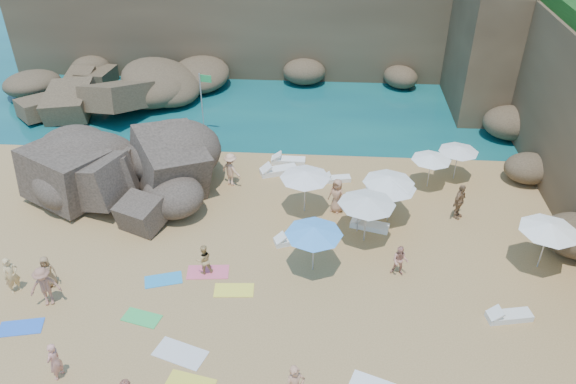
# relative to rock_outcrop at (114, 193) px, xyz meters

# --- Properties ---
(ground) EXTENTS (120.00, 120.00, 0.00)m
(ground) POSITION_rel_rock_outcrop_xyz_m (7.29, -5.26, 0.00)
(ground) COLOR tan
(ground) RESTS_ON ground
(seawater) EXTENTS (120.00, 120.00, 0.00)m
(seawater) POSITION_rel_rock_outcrop_xyz_m (7.29, 24.74, 0.00)
(seawater) COLOR #0C4751
(seawater) RESTS_ON ground
(cliff_back) EXTENTS (44.00, 8.00, 8.00)m
(cliff_back) POSITION_rel_rock_outcrop_xyz_m (9.29, 19.74, 4.00)
(cliff_back) COLOR brown
(cliff_back) RESTS_ON ground
(cliff_corner) EXTENTS (10.00, 12.00, 8.00)m
(cliff_corner) POSITION_rel_rock_outcrop_xyz_m (24.29, 14.74, 4.00)
(cliff_corner) COLOR brown
(cliff_corner) RESTS_ON ground
(rock_promontory) EXTENTS (12.00, 7.00, 2.00)m
(rock_promontory) POSITION_rel_rock_outcrop_xyz_m (-3.71, 10.74, 0.00)
(rock_promontory) COLOR brown
(rock_promontory) RESTS_ON ground
(marina_masts) EXTENTS (3.10, 0.10, 6.00)m
(marina_masts) POSITION_rel_rock_outcrop_xyz_m (-9.21, 24.74, 3.00)
(marina_masts) COLOR white
(marina_masts) RESTS_ON ground
(rock_outcrop) EXTENTS (9.91, 8.76, 3.28)m
(rock_outcrop) POSITION_rel_rock_outcrop_xyz_m (0.00, 0.00, 0.00)
(rock_outcrop) COLOR brown
(rock_outcrop) RESTS_ON ground
(flag_pole) EXTENTS (0.76, 0.19, 3.91)m
(flag_pole) POSITION_rel_rock_outcrop_xyz_m (3.55, 7.06, 2.49)
(flag_pole) COLOR silver
(flag_pole) RESTS_ON ground
(parasol_0) EXTENTS (2.47, 2.47, 2.33)m
(parasol_0) POSITION_rel_rock_outcrop_xyz_m (10.02, -0.90, 2.14)
(parasol_0) COLOR silver
(parasol_0) RESTS_ON ground
(parasol_1) EXTENTS (2.48, 2.48, 2.35)m
(parasol_1) POSITION_rel_rock_outcrop_xyz_m (14.00, -1.09, 2.15)
(parasol_1) COLOR silver
(parasol_1) RESTS_ON ground
(parasol_2) EXTENTS (2.11, 2.11, 2.00)m
(parasol_2) POSITION_rel_rock_outcrop_xyz_m (18.01, 2.71, 1.83)
(parasol_2) COLOR silver
(parasol_2) RESTS_ON ground
(parasol_3) EXTENTS (2.08, 2.08, 1.96)m
(parasol_3) POSITION_rel_rock_outcrop_xyz_m (16.45, 1.77, 1.80)
(parasol_3) COLOR silver
(parasol_3) RESTS_ON ground
(parasol_5) EXTENTS (2.38, 2.38, 2.25)m
(parasol_5) POSITION_rel_rock_outcrop_xyz_m (14.09, -1.43, 2.07)
(parasol_5) COLOR silver
(parasol_5) RESTS_ON ground
(parasol_7) EXTENTS (2.00, 2.00, 1.90)m
(parasol_7) POSITION_rel_rock_outcrop_xyz_m (13.85, -0.55, 1.74)
(parasol_7) COLOR silver
(parasol_7) RESTS_ON ground
(parasol_8) EXTENTS (2.50, 2.50, 2.37)m
(parasol_8) POSITION_rel_rock_outcrop_xyz_m (20.39, -4.42, 2.17)
(parasol_8) COLOR silver
(parasol_8) RESTS_ON ground
(parasol_9) EXTENTS (2.01, 2.01, 1.91)m
(parasol_9) POSITION_rel_rock_outcrop_xyz_m (12.59, -2.38, 1.75)
(parasol_9) COLOR silver
(parasol_9) RESTS_ON ground
(parasol_10) EXTENTS (2.46, 2.46, 2.33)m
(parasol_10) POSITION_rel_rock_outcrop_xyz_m (10.57, -5.26, 2.14)
(parasol_10) COLOR silver
(parasol_10) RESTS_ON ground
(parasol_11) EXTENTS (2.57, 2.57, 2.43)m
(parasol_11) POSITION_rel_rock_outcrop_xyz_m (12.88, -3.06, 2.23)
(parasol_11) COLOR silver
(parasol_11) RESTS_ON ground
(lounger_0) EXTENTS (2.14, 1.35, 0.32)m
(lounger_0) POSITION_rel_rock_outcrop_xyz_m (8.44, 2.58, 0.16)
(lounger_0) COLOR white
(lounger_0) RESTS_ON ground
(lounger_1) EXTENTS (1.93, 0.66, 0.30)m
(lounger_1) POSITION_rel_rock_outcrop_xyz_m (8.91, 3.72, 0.15)
(lounger_1) COLOR white
(lounger_1) RESTS_ON ground
(lounger_2) EXTENTS (1.60, 0.79, 0.24)m
(lounger_2) POSITION_rel_rock_outcrop_xyz_m (11.62, 2.00, 0.12)
(lounger_2) COLOR white
(lounger_2) RESTS_ON ground
(lounger_3) EXTENTS (1.77, 1.15, 0.26)m
(lounger_3) POSITION_rel_rock_outcrop_xyz_m (9.57, -3.41, 0.13)
(lounger_3) COLOR white
(lounger_3) RESTS_ON ground
(lounger_4) EXTENTS (1.91, 1.06, 0.28)m
(lounger_4) POSITION_rel_rock_outcrop_xyz_m (13.20, -2.10, 0.14)
(lounger_4) COLOR white
(lounger_4) RESTS_ON ground
(lounger_5) EXTENTS (1.84, 0.92, 0.27)m
(lounger_5) POSITION_rel_rock_outcrop_xyz_m (18.33, -7.64, 0.14)
(lounger_5) COLOR silver
(lounger_5) RESTS_ON ground
(towel_0) EXTENTS (1.77, 1.14, 0.03)m
(towel_0) POSITION_rel_rock_outcrop_xyz_m (-0.56, -9.39, 0.01)
(towel_0) COLOR blue
(towel_0) RESTS_ON ground
(towel_3) EXTENTS (1.63, 1.09, 0.03)m
(towel_3) POSITION_rel_rock_outcrop_xyz_m (3.95, -8.58, 0.01)
(towel_3) COLOR green
(towel_3) RESTS_ON ground
(towel_4) EXTENTS (1.83, 1.18, 0.03)m
(towel_4) POSITION_rel_rock_outcrop_xyz_m (6.51, -11.52, 0.01)
(towel_4) COLOR yellow
(towel_4) RESTS_ON ground
(towel_5) EXTENTS (2.13, 1.53, 0.03)m
(towel_5) POSITION_rel_rock_outcrop_xyz_m (5.86, -10.22, 0.02)
(towel_5) COLOR silver
(towel_5) RESTS_ON ground
(towel_8) EXTENTS (1.72, 1.21, 0.03)m
(towel_8) POSITION_rel_rock_outcrop_xyz_m (4.25, -6.37, 0.01)
(towel_8) COLOR #2792D3
(towel_8) RESTS_ON ground
(towel_9) EXTENTS (1.86, 1.05, 0.03)m
(towel_9) POSITION_rel_rock_outcrop_xyz_m (6.05, -5.76, 0.02)
(towel_9) COLOR #EC5B77
(towel_9) RESTS_ON ground
(towel_12) EXTENTS (1.69, 0.92, 0.03)m
(towel_12) POSITION_rel_rock_outcrop_xyz_m (7.34, -6.79, 0.01)
(towel_12) COLOR #FFF043
(towel_12) RESTS_ON ground
(person_stand_0) EXTENTS (0.71, 0.73, 1.69)m
(person_stand_0) POSITION_rel_rock_outcrop_xyz_m (-1.67, -7.41, 0.85)
(person_stand_0) COLOR tan
(person_stand_0) RESTS_ON ground
(person_stand_1) EXTENTS (0.86, 0.78, 1.44)m
(person_stand_1) POSITION_rel_rock_outcrop_xyz_m (5.94, -5.78, 0.72)
(person_stand_1) COLOR tan
(person_stand_1) RESTS_ON ground
(person_stand_2) EXTENTS (1.27, 1.07, 1.85)m
(person_stand_2) POSITION_rel_rock_outcrop_xyz_m (6.03, 1.28, 0.93)
(person_stand_2) COLOR #EFB287
(person_stand_2) RESTS_ON ground
(person_stand_3) EXTENTS (1.04, 1.13, 1.86)m
(person_stand_3) POSITION_rel_rock_outcrop_xyz_m (17.52, -0.93, 0.93)
(person_stand_3) COLOR #8D6846
(person_stand_3) RESTS_ON ground
(person_stand_4) EXTENTS (1.01, 0.89, 1.82)m
(person_stand_4) POSITION_rel_rock_outcrop_xyz_m (11.60, -0.78, 0.91)
(person_stand_4) COLOR tan
(person_stand_4) RESTS_ON ground
(person_stand_5) EXTENTS (1.55, 0.50, 1.66)m
(person_stand_5) POSITION_rel_rock_outcrop_xyz_m (-1.24, 1.63, 0.83)
(person_stand_5) COLOR tan
(person_stand_5) RESTS_ON ground
(person_stand_6) EXTENTS (0.51, 0.66, 1.61)m
(person_stand_6) POSITION_rel_rock_outcrop_xyz_m (1.85, -11.49, 0.80)
(person_stand_6) COLOR tan
(person_stand_6) RESTS_ON ground
(person_lie_0) EXTENTS (1.68, 2.09, 0.48)m
(person_lie_0) POSITION_rel_rock_outcrop_xyz_m (0.03, -8.06, 0.24)
(person_lie_0) COLOR #A66C53
(person_lie_0) RESTS_ON ground
(person_lie_2) EXTENTS (1.07, 1.59, 0.39)m
(person_lie_2) POSITION_rel_rock_outcrop_xyz_m (-0.38, -6.99, 0.19)
(person_lie_2) COLOR #94714A
(person_lie_2) RESTS_ON ground
(person_lie_5) EXTENTS (1.02, 1.56, 0.54)m
(person_lie_5) POSITION_rel_rock_outcrop_xyz_m (14.25, -5.32, 0.27)
(person_lie_5) COLOR tan
(person_lie_5) RESTS_ON ground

